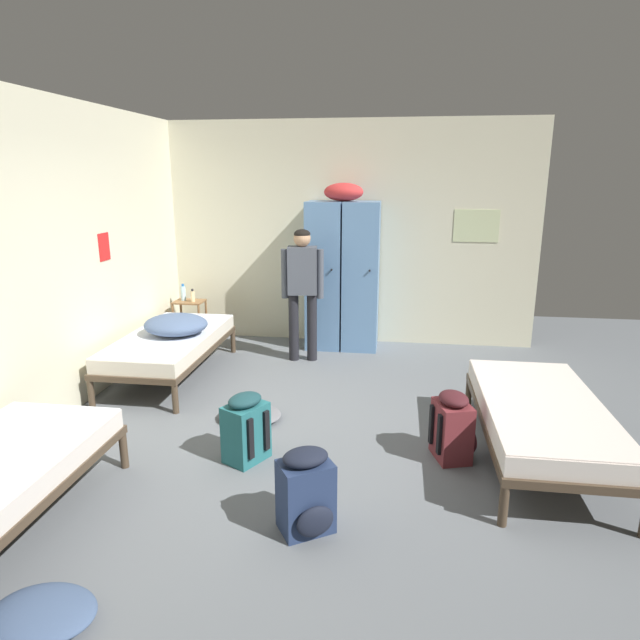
{
  "coord_description": "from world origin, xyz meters",
  "views": [
    {
      "loc": [
        0.64,
        -4.23,
        2.16
      ],
      "look_at": [
        0.0,
        0.28,
        0.95
      ],
      "focal_mm": 30.73,
      "sensor_mm": 36.0,
      "label": 1
    }
  ],
  "objects_px": {
    "backpack_maroon": "(453,427)",
    "bedding_heap": "(176,325)",
    "person_traveler": "(303,283)",
    "bed_left_rear": "(170,343)",
    "backpack_teal": "(245,429)",
    "water_bottle": "(183,293)",
    "clothes_pile_grey": "(250,415)",
    "locker_bank": "(343,273)",
    "backpack_navy": "(306,493)",
    "clothes_pile_denim": "(43,614)",
    "bed_right": "(541,414)",
    "lotion_bottle": "(193,296)",
    "shelf_unit": "(190,317)"
  },
  "relations": [
    {
      "from": "locker_bank",
      "to": "shelf_unit",
      "type": "xyz_separation_m",
      "value": [
        -2.0,
        -0.13,
        -0.62
      ]
    },
    {
      "from": "person_traveler",
      "to": "water_bottle",
      "type": "relative_size",
      "value": 7.13
    },
    {
      "from": "clothes_pile_denim",
      "to": "clothes_pile_grey",
      "type": "bearing_deg",
      "value": 80.64
    },
    {
      "from": "water_bottle",
      "to": "backpack_maroon",
      "type": "xyz_separation_m",
      "value": [
        3.23,
        -2.66,
        -0.41
      ]
    },
    {
      "from": "shelf_unit",
      "to": "bedding_heap",
      "type": "xyz_separation_m",
      "value": [
        0.33,
        -1.24,
        0.25
      ]
    },
    {
      "from": "bed_left_rear",
      "to": "locker_bank",
      "type": "bearing_deg",
      "value": 37.9
    },
    {
      "from": "locker_bank",
      "to": "backpack_maroon",
      "type": "relative_size",
      "value": 3.76
    },
    {
      "from": "backpack_teal",
      "to": "backpack_maroon",
      "type": "bearing_deg",
      "value": 8.95
    },
    {
      "from": "shelf_unit",
      "to": "bedding_heap",
      "type": "bearing_deg",
      "value": -74.95
    },
    {
      "from": "bed_left_rear",
      "to": "backpack_teal",
      "type": "distance_m",
      "value": 2.11
    },
    {
      "from": "person_traveler",
      "to": "bed_right",
      "type": "bearing_deg",
      "value": -43.25
    },
    {
      "from": "bed_left_rear",
      "to": "bedding_heap",
      "type": "distance_m",
      "value": 0.23
    },
    {
      "from": "bed_right",
      "to": "backpack_navy",
      "type": "bearing_deg",
      "value": -145.3
    },
    {
      "from": "backpack_teal",
      "to": "backpack_maroon",
      "type": "distance_m",
      "value": 1.62
    },
    {
      "from": "bed_left_rear",
      "to": "person_traveler",
      "type": "relative_size",
      "value": 1.21
    },
    {
      "from": "lotion_bottle",
      "to": "clothes_pile_denim",
      "type": "relative_size",
      "value": 0.31
    },
    {
      "from": "bed_left_rear",
      "to": "backpack_teal",
      "type": "height_order",
      "value": "backpack_teal"
    },
    {
      "from": "backpack_maroon",
      "to": "clothes_pile_grey",
      "type": "relative_size",
      "value": 0.96
    },
    {
      "from": "backpack_maroon",
      "to": "bedding_heap",
      "type": "bearing_deg",
      "value": 153.47
    },
    {
      "from": "clothes_pile_denim",
      "to": "clothes_pile_grey",
      "type": "xyz_separation_m",
      "value": [
        0.4,
        2.43,
        -0.01
      ]
    },
    {
      "from": "bedding_heap",
      "to": "clothes_pile_denim",
      "type": "xyz_separation_m",
      "value": [
        0.66,
        -3.38,
        -0.54
      ]
    },
    {
      "from": "shelf_unit",
      "to": "backpack_teal",
      "type": "height_order",
      "value": "shelf_unit"
    },
    {
      "from": "shelf_unit",
      "to": "backpack_navy",
      "type": "height_order",
      "value": "shelf_unit"
    },
    {
      "from": "backpack_teal",
      "to": "lotion_bottle",
      "type": "bearing_deg",
      "value": 117.42
    },
    {
      "from": "bed_left_rear",
      "to": "bed_right",
      "type": "height_order",
      "value": "same"
    },
    {
      "from": "bed_left_rear",
      "to": "water_bottle",
      "type": "xyz_separation_m",
      "value": [
        -0.33,
        1.25,
        0.29
      ]
    },
    {
      "from": "person_traveler",
      "to": "backpack_teal",
      "type": "bearing_deg",
      "value": -90.87
    },
    {
      "from": "shelf_unit",
      "to": "water_bottle",
      "type": "bearing_deg",
      "value": 165.96
    },
    {
      "from": "bed_right",
      "to": "bed_left_rear",
      "type": "bearing_deg",
      "value": 159.53
    },
    {
      "from": "shelf_unit",
      "to": "water_bottle",
      "type": "height_order",
      "value": "water_bottle"
    },
    {
      "from": "bed_right",
      "to": "backpack_maroon",
      "type": "bearing_deg",
      "value": -173.11
    },
    {
      "from": "bed_left_rear",
      "to": "bedding_heap",
      "type": "xyz_separation_m",
      "value": [
        0.08,
        -0.0,
        0.22
      ]
    },
    {
      "from": "bed_left_rear",
      "to": "backpack_navy",
      "type": "bearing_deg",
      "value": -52.16
    },
    {
      "from": "person_traveler",
      "to": "bed_left_rear",
      "type": "bearing_deg",
      "value": -150.31
    },
    {
      "from": "backpack_navy",
      "to": "clothes_pile_grey",
      "type": "xyz_separation_m",
      "value": [
        -0.78,
        1.51,
        -0.22
      ]
    },
    {
      "from": "locker_bank",
      "to": "bed_left_rear",
      "type": "bearing_deg",
      "value": -142.1
    },
    {
      "from": "water_bottle",
      "to": "clothes_pile_grey",
      "type": "bearing_deg",
      "value": -56.32
    },
    {
      "from": "shelf_unit",
      "to": "bed_left_rear",
      "type": "bearing_deg",
      "value": -78.55
    },
    {
      "from": "bed_right",
      "to": "backpack_maroon",
      "type": "xyz_separation_m",
      "value": [
        -0.66,
        -0.08,
        -0.12
      ]
    },
    {
      "from": "bed_left_rear",
      "to": "bedding_heap",
      "type": "height_order",
      "value": "bedding_heap"
    },
    {
      "from": "bed_left_rear",
      "to": "backpack_maroon",
      "type": "relative_size",
      "value": 3.45
    },
    {
      "from": "water_bottle",
      "to": "backpack_navy",
      "type": "relative_size",
      "value": 0.4
    },
    {
      "from": "backpack_navy",
      "to": "bedding_heap",
      "type": "bearing_deg",
      "value": 126.66
    },
    {
      "from": "shelf_unit",
      "to": "person_traveler",
      "type": "relative_size",
      "value": 0.36
    },
    {
      "from": "locker_bank",
      "to": "backpack_navy",
      "type": "bearing_deg",
      "value": -87.48
    },
    {
      "from": "person_traveler",
      "to": "lotion_bottle",
      "type": "xyz_separation_m",
      "value": [
        -1.52,
        0.43,
        -0.3
      ]
    },
    {
      "from": "backpack_teal",
      "to": "backpack_maroon",
      "type": "height_order",
      "value": "same"
    },
    {
      "from": "lotion_bottle",
      "to": "clothes_pile_grey",
      "type": "distance_m",
      "value": 2.6
    },
    {
      "from": "water_bottle",
      "to": "backpack_teal",
      "type": "relative_size",
      "value": 0.4
    },
    {
      "from": "bed_left_rear",
      "to": "clothes_pile_denim",
      "type": "bearing_deg",
      "value": -77.63
    }
  ]
}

